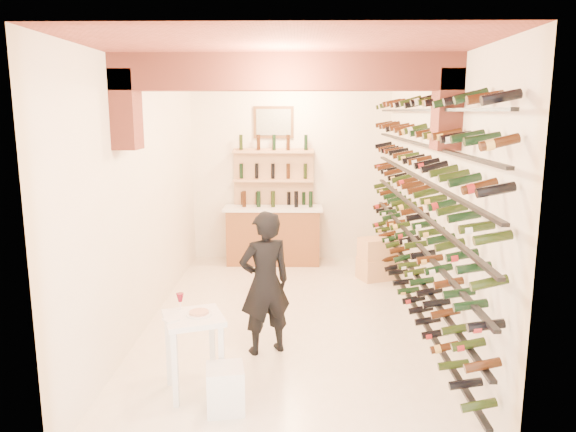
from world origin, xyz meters
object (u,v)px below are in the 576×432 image
object	(u,v)px
wine_rack	(412,201)
person	(265,283)
crate_lower	(377,268)
tasting_table	(194,329)
white_stool	(225,389)
chrome_barstool	(266,266)
back_counter	(273,233)

from	to	relation	value
wine_rack	person	distance (m)	2.14
person	crate_lower	distance (m)	3.22
tasting_table	person	size ratio (longest dim) A/B	0.58
white_stool	chrome_barstool	world-z (taller)	chrome_barstool
tasting_table	crate_lower	xyz separation A→B (m)	(2.25, 3.59, -0.46)
white_stool	chrome_barstool	size ratio (longest dim) A/B	0.54
tasting_table	crate_lower	world-z (taller)	tasting_table
wine_rack	chrome_barstool	world-z (taller)	wine_rack
tasting_table	chrome_barstool	world-z (taller)	tasting_table
wine_rack	tasting_table	distance (m)	3.14
wine_rack	white_stool	bearing A→B (deg)	-133.40
white_stool	person	size ratio (longest dim) A/B	0.26
back_counter	chrome_barstool	size ratio (longest dim) A/B	2.23
back_counter	white_stool	xyz separation A→B (m)	(-0.22, -4.81, -0.33)
back_counter	white_stool	world-z (taller)	back_counter
white_stool	wine_rack	bearing A→B (deg)	46.60
tasting_table	crate_lower	distance (m)	4.26
wine_rack	crate_lower	world-z (taller)	wine_rack
back_counter	white_stool	bearing A→B (deg)	-92.56
back_counter	white_stool	distance (m)	4.83
tasting_table	white_stool	size ratio (longest dim) A/B	2.25
tasting_table	back_counter	bearing A→B (deg)	62.51
person	crate_lower	world-z (taller)	person
chrome_barstool	crate_lower	xyz separation A→B (m)	(1.73, 0.85, -0.27)
wine_rack	chrome_barstool	size ratio (longest dim) A/B	7.48
chrome_barstool	wine_rack	bearing A→B (deg)	-26.04
white_stool	chrome_barstool	distance (m)	3.09
wine_rack	back_counter	size ratio (longest dim) A/B	3.35
wine_rack	chrome_barstool	distance (m)	2.35
white_stool	crate_lower	size ratio (longest dim) A/B	0.72
wine_rack	crate_lower	size ratio (longest dim) A/B	9.96
tasting_table	wine_rack	bearing A→B (deg)	17.13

